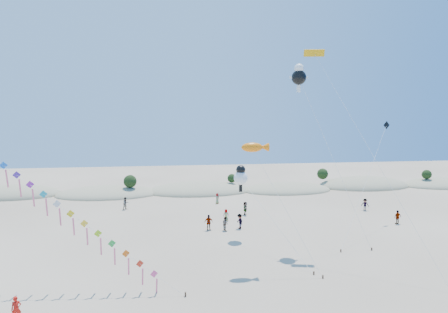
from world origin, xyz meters
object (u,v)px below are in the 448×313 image
fish_kite (255,148)px  flyer_foreground (16,309)px  kite_train (18,177)px  parafoil_kite (317,58)px

fish_kite → flyer_foreground: 22.11m
kite_train → flyer_foreground: (1.67, -5.98, -8.08)m
parafoil_kite → flyer_foreground: (-25.67, -12.43, -18.98)m
flyer_foreground → parafoil_kite: bearing=4.7°
kite_train → fish_kite: (19.83, 1.58, 2.01)m
parafoil_kite → flyer_foreground: size_ratio=11.95×
fish_kite → flyer_foreground: fish_kite is taller
parafoil_kite → flyer_foreground: 34.25m
kite_train → parafoil_kite: (27.34, 6.45, 10.89)m
kite_train → fish_kite: kite_train is taller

